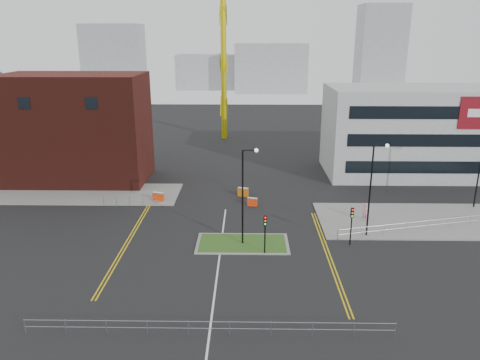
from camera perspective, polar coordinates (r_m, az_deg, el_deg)
The scene contains 27 objects.
ground at distance 37.07m, azimuth -3.02°, elevation -13.00°, with size 200.00×200.00×0.00m, color black.
pavement_left at distance 61.31m, azimuth -20.56°, elevation -1.55°, with size 28.00×8.00×0.12m, color slate.
pavement_right at distance 53.28m, azimuth 22.51°, elevation -4.57°, with size 24.00×10.00×0.12m, color slate.
island_kerb at distance 44.06m, azimuth 0.31°, elevation -7.75°, with size 8.60×4.60×0.08m, color slate.
grass_island at distance 44.06m, azimuth 0.31°, elevation -7.72°, with size 8.00×4.00×0.12m, color #274D19.
brick_building at distance 66.16m, azimuth -21.75°, elevation 5.74°, with size 24.20×10.07×14.24m.
office_block at distance 69.28m, azimuth 20.94°, elevation 5.59°, with size 25.00×12.20×12.00m.
streetlamp_island at distance 42.07m, azimuth 0.62°, elevation -1.10°, with size 1.46×0.36×9.18m.
streetlamp_right_near at distance 45.53m, azimuth 15.92°, elevation -0.35°, with size 1.46×0.36×9.18m.
traffic_light_island at distance 41.22m, azimuth 3.08°, elevation -5.76°, with size 0.28×0.33×3.65m.
traffic_light_right at distance 44.09m, azimuth 13.47°, elevation -4.66°, with size 0.28×0.33×3.65m.
railing_front at distance 31.59m, azimuth -3.80°, elevation -17.26°, with size 24.05×0.05×1.10m.
railing_left at distance 54.73m, azimuth -13.32°, elevation -2.34°, with size 6.05×0.05×1.10m.
railing_right at distance 50.32m, azimuth 22.01°, elevation -4.89°, with size 19.05×5.05×1.10m.
centre_line at distance 38.80m, azimuth -2.81°, elevation -11.51°, with size 0.15×30.00×0.01m, color silver.
yellow_left_a at distance 47.30m, azimuth -13.20°, elevation -6.46°, with size 0.12×24.00×0.01m, color gold.
yellow_left_b at distance 47.23m, azimuth -12.84°, elevation -6.48°, with size 0.12×24.00×0.01m, color gold.
yellow_right_a at distance 42.86m, azimuth 10.48°, elevation -8.86°, with size 0.12×20.00×0.01m, color gold.
yellow_right_b at distance 42.91m, azimuth 10.88°, elevation -8.86°, with size 0.12×20.00×0.01m, color gold.
skyline_a at distance 157.94m, azimuth -15.07°, elevation 13.90°, with size 18.00×12.00×22.00m, color gray.
skyline_b at distance 162.46m, azimuth 3.74°, elevation 13.45°, with size 24.00×12.00×16.00m, color gray.
skyline_c at distance 162.67m, azimuth 16.71°, elevation 14.91°, with size 14.00×12.00×28.00m, color gray.
skyline_d at distance 172.72m, azimuth -2.57°, elevation 13.03°, with size 30.00×12.00×12.00m, color gray.
pedestrian at distance 50.56m, azimuth 15.06°, elevation -3.85°, with size 0.71×0.46×1.93m, color #C78190.
barrier_left at distance 55.54m, azimuth -9.93°, elevation -2.00°, with size 1.38×0.82×1.10m.
barrier_mid at distance 53.34m, azimuth 1.51°, elevation -2.64°, with size 1.19×0.62×0.95m.
barrier_right at distance 56.46m, azimuth 0.37°, elevation -1.43°, with size 1.34×0.80×1.07m.
Camera 1 is at (2.44, -31.93, 18.66)m, focal length 35.00 mm.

